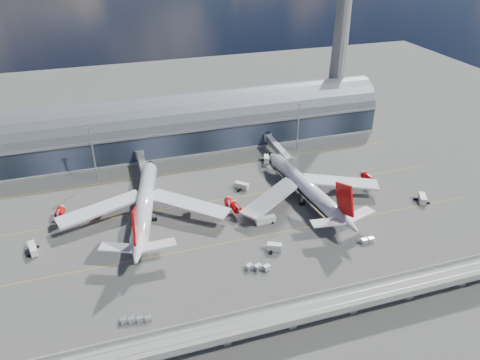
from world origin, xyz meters
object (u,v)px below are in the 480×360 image
object	(u,v)px
floodlight_mast_left	(93,152)
service_truck_2	(266,220)
service_truck_5	(242,186)
airliner_left	(144,205)
airliner_right	(307,188)
service_truck_0	(33,249)
floodlight_mast_right	(298,126)
service_truck_3	(422,199)
cargo_train_2	(368,241)
control_tower	(341,32)
cargo_train_0	(136,320)
service_truck_4	(267,159)
cargo_train_1	(258,268)
service_truck_1	(274,247)

from	to	relation	value
floodlight_mast_left	service_truck_2	xyz separation A→B (m)	(61.31, -57.54, -12.12)
service_truck_5	airliner_left	bearing A→B (deg)	148.54
airliner_right	service_truck_0	size ratio (longest dim) A/B	9.25
floodlight_mast_right	service_truck_3	xyz separation A→B (m)	(29.87, -62.88, -12.00)
service_truck_2	cargo_train_2	world-z (taller)	service_truck_2
airliner_left	service_truck_5	bearing A→B (deg)	25.65
airliner_right	service_truck_5	xyz separation A→B (m)	(-23.27, 17.38, -4.26)
control_tower	service_truck_3	bearing A→B (deg)	-93.23
service_truck_2	cargo_train_2	xyz separation A→B (m)	(31.63, -23.26, -0.56)
airliner_right	cargo_train_0	distance (m)	90.82
service_truck_3	service_truck_0	bearing A→B (deg)	-156.88
service_truck_0	cargo_train_2	distance (m)	121.72
airliner_left	service_truck_0	world-z (taller)	airliner_left
control_tower	service_truck_4	size ratio (longest dim) A/B	17.18
cargo_train_2	cargo_train_1	bearing A→B (deg)	93.23
floodlight_mast_right	service_truck_5	xyz separation A→B (m)	(-39.40, -29.24, -12.08)
floodlight_mast_left	service_truck_0	xyz separation A→B (m)	(-24.64, -49.33, -12.07)
service_truck_0	cargo_train_0	bearing A→B (deg)	-68.17
service_truck_3	service_truck_2	bearing A→B (deg)	-156.32
floodlight_mast_right	service_truck_3	distance (m)	70.64
service_truck_4	control_tower	bearing A→B (deg)	54.85
service_truck_1	cargo_train_2	bearing A→B (deg)	-74.28
service_truck_4	floodlight_mast_left	bearing A→B (deg)	-164.31
airliner_left	cargo_train_2	distance (m)	86.52
floodlight_mast_left	service_truck_1	distance (m)	95.59
service_truck_5	service_truck_1	bearing A→B (deg)	-138.12
service_truck_2	floodlight_mast_right	bearing A→B (deg)	-37.52
service_truck_0	service_truck_5	distance (m)	87.57
service_truck_2	service_truck_5	world-z (taller)	service_truck_5
service_truck_3	floodlight_mast_right	bearing A→B (deg)	143.55
control_tower	service_truck_3	xyz separation A→B (m)	(-5.13, -90.88, -50.00)
airliner_right	cargo_train_0	bearing A→B (deg)	-153.88
floodlight_mast_right	cargo_train_0	xyz separation A→B (m)	(-93.40, -94.08, -12.82)
control_tower	floodlight_mast_right	xyz separation A→B (m)	(-35.00, -28.00, -38.00)
service_truck_5	cargo_train_0	bearing A→B (deg)	-175.00
floodlight_mast_right	airliner_right	world-z (taller)	floodlight_mast_right
cargo_train_0	control_tower	bearing A→B (deg)	-56.35
floodlight_mast_left	service_truck_5	bearing A→B (deg)	-25.76
floodlight_mast_right	cargo_train_0	distance (m)	133.19
floodlight_mast_right	service_truck_4	world-z (taller)	floodlight_mast_right
cargo_train_0	airliner_right	bearing A→B (deg)	-68.34
control_tower	service_truck_2	world-z (taller)	control_tower
service_truck_1	service_truck_3	bearing A→B (deg)	-54.99
service_truck_2	cargo_train_0	xyz separation A→B (m)	(-54.71, -36.54, -0.70)
service_truck_4	cargo_train_1	size ratio (longest dim) A/B	0.69
cargo_train_2	service_truck_2	bearing A→B (deg)	54.15
service_truck_4	service_truck_5	bearing A→B (deg)	-111.49
control_tower	service_truck_2	xyz separation A→B (m)	(-73.69, -85.54, -50.13)
cargo_train_1	service_truck_2	bearing A→B (deg)	-47.65
floodlight_mast_right	service_truck_5	distance (m)	50.53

